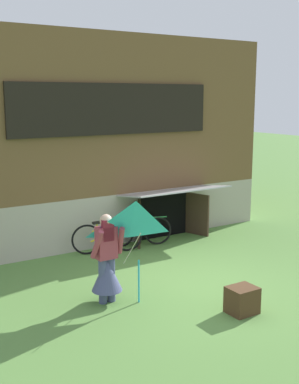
{
  "coord_description": "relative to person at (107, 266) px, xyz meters",
  "views": [
    {
      "loc": [
        -5.33,
        -6.94,
        3.44
      ],
      "look_at": [
        -0.16,
        1.26,
        1.57
      ],
      "focal_mm": 46.17,
      "sensor_mm": 36.0,
      "label": 1
    }
  ],
  "objects": [
    {
      "name": "bicycle_yellow",
      "position": [
        1.26,
        2.42,
        -0.29
      ],
      "size": [
        1.56,
        0.5,
        0.74
      ],
      "rotation": [
        0.0,
        0.0,
        -0.29
      ],
      "color": "black",
      "rests_on": "ground_plane"
    },
    {
      "name": "wooden_crate",
      "position": [
        1.65,
        -1.54,
        -0.43
      ],
      "size": [
        0.46,
        0.39,
        0.44
      ],
      "primitive_type": "cube",
      "color": "#4C331E",
      "rests_on": "ground_plane"
    },
    {
      "name": "log_house",
      "position": [
        1.72,
        5.4,
        1.79
      ],
      "size": [
        8.62,
        6.2,
        4.87
      ],
      "color": "#ADA393",
      "rests_on": "ground_plane"
    },
    {
      "name": "person",
      "position": [
        0.0,
        0.0,
        0.0
      ],
      "size": [
        0.61,
        0.52,
        1.54
      ],
      "rotation": [
        0.0,
        0.0,
        0.22
      ],
      "color": "#474C75",
      "rests_on": "ground_plane"
    },
    {
      "name": "bicycle_green",
      "position": [
        2.13,
        2.49,
        -0.29
      ],
      "size": [
        1.52,
        0.52,
        0.72
      ],
      "rotation": [
        0.0,
        0.0,
        -0.31
      ],
      "color": "black",
      "rests_on": "ground_plane"
    },
    {
      "name": "kite",
      "position": [
        0.26,
        -0.53,
        0.71
      ],
      "size": [
        1.19,
        1.05,
        1.75
      ],
      "color": "#2DB2CC",
      "rests_on": "ground_plane"
    },
    {
      "name": "ground_plane",
      "position": [
        1.72,
        -0.14,
        -0.65
      ],
      "size": [
        60.0,
        60.0,
        0.0
      ],
      "primitive_type": "plane",
      "color": "#56843D"
    }
  ]
}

